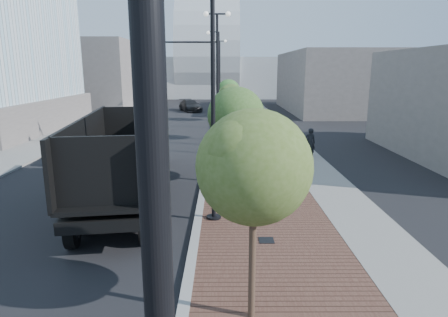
{
  "coord_description": "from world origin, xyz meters",
  "views": [
    {
      "loc": [
        0.94,
        -3.81,
        5.69
      ],
      "look_at": [
        1.0,
        12.0,
        2.0
      ],
      "focal_mm": 30.73,
      "sensor_mm": 36.0,
      "label": 1
    }
  ],
  "objects_px": {
    "pedestrian": "(310,143)",
    "dump_truck": "(130,151)",
    "white_sedan": "(144,152)",
    "dark_car_mid": "(120,131)"
  },
  "relations": [
    {
      "from": "pedestrian",
      "to": "dump_truck",
      "type": "bearing_deg",
      "value": 28.89
    },
    {
      "from": "white_sedan",
      "to": "dark_car_mid",
      "type": "height_order",
      "value": "white_sedan"
    },
    {
      "from": "white_sedan",
      "to": "dark_car_mid",
      "type": "xyz_separation_m",
      "value": [
        -3.68,
        8.43,
        -0.02
      ]
    },
    {
      "from": "white_sedan",
      "to": "pedestrian",
      "type": "xyz_separation_m",
      "value": [
        10.59,
        1.36,
        0.3
      ]
    },
    {
      "from": "dump_truck",
      "to": "pedestrian",
      "type": "relative_size",
      "value": 7.14
    },
    {
      "from": "white_sedan",
      "to": "pedestrian",
      "type": "bearing_deg",
      "value": -13.43
    },
    {
      "from": "dump_truck",
      "to": "pedestrian",
      "type": "bearing_deg",
      "value": 19.81
    },
    {
      "from": "dark_car_mid",
      "to": "pedestrian",
      "type": "distance_m",
      "value": 15.93
    },
    {
      "from": "white_sedan",
      "to": "dark_car_mid",
      "type": "relative_size",
      "value": 0.87
    },
    {
      "from": "dump_truck",
      "to": "pedestrian",
      "type": "height_order",
      "value": "dump_truck"
    }
  ]
}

